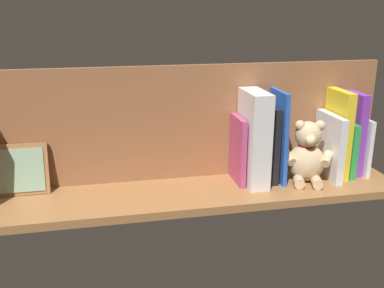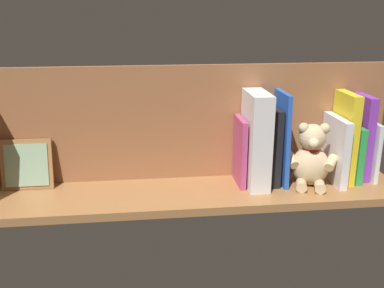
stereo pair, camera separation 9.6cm
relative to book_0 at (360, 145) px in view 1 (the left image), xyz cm
name	(u,v)px [view 1 (the left image)]	position (x,y,z in cm)	size (l,w,h in cm)	color
ground_plane	(192,193)	(52.09, 3.01, -9.60)	(117.34, 24.27, 2.20)	#9E6B3D
shelf_back_panel	(185,123)	(52.09, -6.88, 7.94)	(117.34, 1.50, 32.88)	#945D39
book_0	(360,145)	(0.00, 0.00, 0.00)	(1.25, 11.46, 17.00)	silver
book_1	(353,133)	(2.41, -0.60, 3.71)	(2.53, 10.27, 24.41)	purple
book_2	(345,148)	(5.17, 0.24, -0.40)	(1.97, 11.93, 16.20)	green
book_3	(337,133)	(8.08, 0.34, 4.24)	(2.81, 12.14, 25.47)	yellow
book_4	(329,146)	(11.07, 1.66, 0.97)	(2.16, 14.78, 18.94)	silver
teddy_bear	(307,155)	(18.75, 3.68, -0.54)	(14.02, 13.58, 18.08)	#D1B284
book_5	(278,136)	(26.56, 0.38, 4.59)	(1.22, 12.23, 26.18)	blue
book_6	(268,144)	(29.26, -0.15, 2.36)	(3.16, 11.16, 21.72)	black
dictionary_thick_white	(254,138)	(34.15, 1.44, 4.73)	(5.59, 14.15, 26.46)	silver
book_7	(238,150)	(38.23, -0.08, 1.03)	(1.54, 11.31, 19.05)	#B23F72
picture_frame_leaning	(22,170)	(96.93, -3.57, -1.65)	(13.72, 3.76, 13.91)	#9E6B3D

